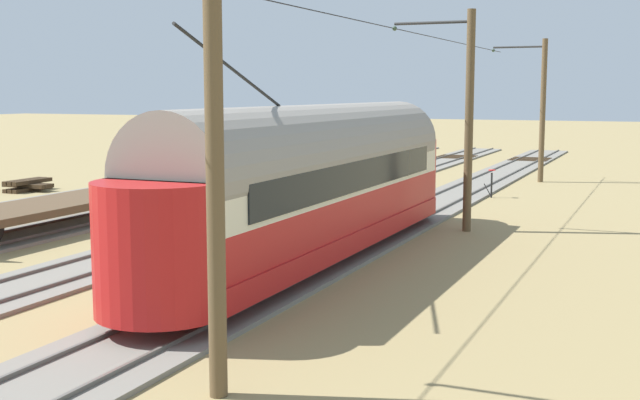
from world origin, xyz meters
The scene contains 14 objects.
ground_plane centered at (0.00, 0.00, 0.00)m, with size 220.00×220.00×0.00m, color #937F51.
track_streetcar_siding centered at (-7.65, -0.31, 0.05)m, with size 2.80×80.00×0.18m.
track_adjacent_siding centered at (-2.55, -0.31, 0.05)m, with size 2.80×80.00×0.18m.
track_third_siding centered at (2.55, -0.31, 0.05)m, with size 2.80×80.00×0.18m.
track_outer_siding centered at (7.65, -0.31, 0.05)m, with size 2.80×80.00×0.18m.
vintage_streetcar centered at (-7.65, 5.37, 2.26)m, with size 2.65×17.33×5.79m.
flatcar_adjacent centered at (2.55, 3.53, 0.86)m, with size 2.80×11.80×1.60m.
catenary_pole_foreground centered at (-10.19, -17.64, 3.81)m, with size 2.83×0.28×7.30m.
catenary_pole_mid_near centered at (-10.19, -1.27, 3.81)m, with size 2.83×0.28×7.30m.
catenary_pole_mid_far centered at (-10.19, 15.10, 3.81)m, with size 2.83×0.28×7.30m.
overhead_wire_run centered at (-7.71, -1.98, 6.76)m, with size 2.63×36.74×0.18m.
switch_stand centered at (-9.22, -10.32, 0.70)m, with size 0.50×0.30×1.24m.
spare_tie_stack centered at (11.33, -4.17, 0.27)m, with size 2.40×2.40×0.54m.
track_end_bumper centered at (2.55, -14.23, 0.40)m, with size 1.80×0.60×0.80m, color #B2A519.
Camera 1 is at (-16.50, 25.62, 4.65)m, focal length 46.11 mm.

